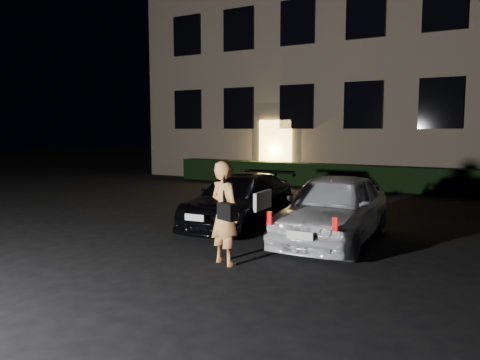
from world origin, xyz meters
The scene contains 6 objects.
ground centered at (0.00, 0.00, 0.00)m, with size 80.00×80.00×0.00m, color black.
building centered at (0.00, 14.99, 6.00)m, with size 20.00×8.11×12.00m.
hedge centered at (0.00, 10.50, 0.42)m, with size 15.00×0.70×0.85m, color black.
sedan centered at (-0.54, 2.94, 0.56)m, with size 1.88×3.99×1.12m.
hatch centered at (1.81, 2.40, 0.65)m, with size 1.70×3.87×1.29m.
man centered at (0.81, 0.08, 0.82)m, with size 0.70×0.59×1.64m.
Camera 1 is at (4.62, -6.09, 2.13)m, focal length 35.00 mm.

